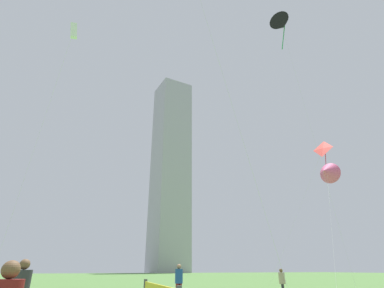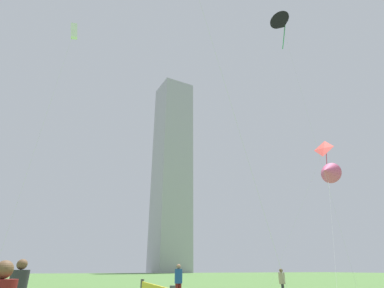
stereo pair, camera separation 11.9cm
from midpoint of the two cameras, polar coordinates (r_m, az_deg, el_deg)
The scene contains 7 objects.
person_standing_1 at distance 20.13m, azimuth 16.76°, elevation -23.94°, with size 0.37×0.37×1.65m.
person_standing_3 at distance 17.60m, azimuth -2.75°, elevation -24.64°, with size 0.41×0.41×1.87m.
kite_flying_0 at distance 36.15m, azimuth 24.43°, elevation -4.90°, with size 8.77×7.09×12.72m.
kite_flying_2 at distance 40.03m, azimuth 23.80°, elevation -1.10°, with size 8.62×4.65×16.48m.
kite_flying_3 at distance 32.92m, azimuth -21.93°, elevation 19.39°, with size 3.97×10.13×23.78m.
kite_flying_4 at distance 43.39m, azimuth 16.72°, elevation 21.22°, with size 4.21×3.14×32.49m.
distant_highrise_0 at distance 162.17m, azimuth -4.16°, elevation -4.85°, with size 17.11×16.96×103.56m, color #A8A8AD.
Camera 1 is at (-5.28, -6.68, 1.61)m, focal length 27.74 mm.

